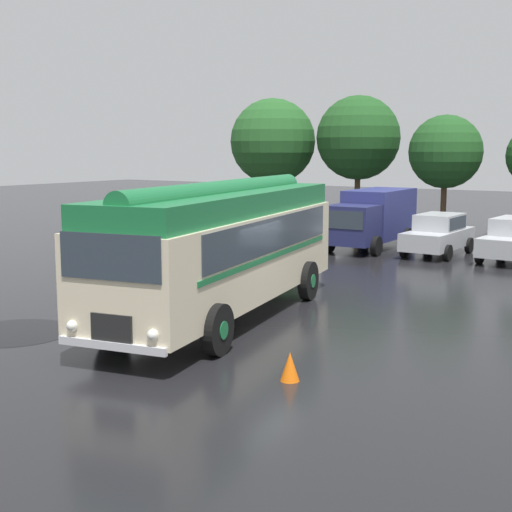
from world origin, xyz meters
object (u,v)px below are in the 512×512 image
vintage_bus (223,244)px  car_near_left (438,234)px  box_van (373,217)px  traffic_cone (290,366)px

vintage_bus → car_near_left: (0.95, 13.56, -1.05)m
vintage_bus → box_van: size_ratio=1.78×
vintage_bus → traffic_cone: vintage_bus is taller
vintage_bus → box_van: 14.19m
vintage_bus → traffic_cone: 5.45m
car_near_left → box_van: size_ratio=0.73×
car_near_left → traffic_cone: car_near_left is taller
car_near_left → vintage_bus: bearing=-94.0°
box_van → car_near_left: bearing=-8.6°
vintage_bus → traffic_cone: bearing=-40.7°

